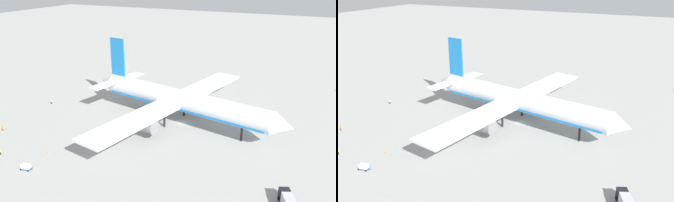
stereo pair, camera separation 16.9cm
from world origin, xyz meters
TOP-DOWN VIEW (x-y plane):
  - ground_plane at (0.00, 0.00)m, footprint 600.00×600.00m
  - airliner at (-1.25, 0.15)m, footprint 69.29×72.63m
  - service_truck_3 at (35.41, -28.20)m, footprint 4.14×5.97m
  - baggage_cart_1 at (-22.98, -40.99)m, footprint 3.32×1.89m
  - ground_worker_3 at (-48.65, -5.02)m, footprint 0.43×0.43m
  - ground_worker_4 at (-34.52, -38.72)m, footprint 0.48×0.48m
  - ground_worker_5 at (-45.97, -28.30)m, footprint 0.53×0.53m
  - traffic_cone_0 at (-24.15, -32.88)m, footprint 0.36×0.36m

SIDE VIEW (x-z plane):
  - ground_plane at x=0.00m, z-range 0.00..0.00m
  - traffic_cone_0 at x=-24.15m, z-range 0.00..0.55m
  - baggage_cart_1 at x=-22.98m, z-range 0.07..1.46m
  - ground_worker_5 at x=-45.97m, z-range 0.01..1.63m
  - ground_worker_3 at x=-48.65m, z-range 0.01..1.67m
  - ground_worker_4 at x=-34.52m, z-range 0.01..1.73m
  - service_truck_3 at x=35.41m, z-range 0.15..3.04m
  - airliner at x=-1.25m, z-range -4.48..19.19m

